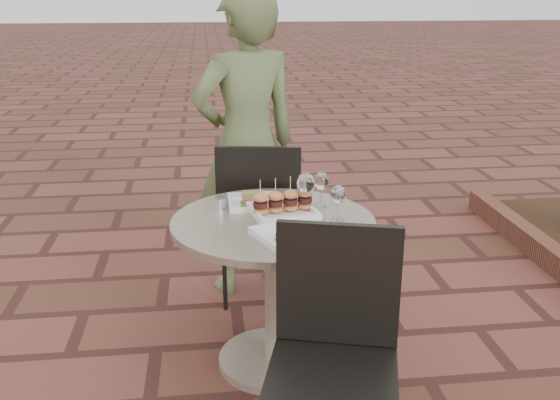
{
  "coord_description": "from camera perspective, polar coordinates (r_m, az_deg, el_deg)",
  "views": [
    {
      "loc": [
        -0.55,
        -2.73,
        1.7
      ],
      "look_at": [
        -0.24,
        -0.18,
        0.82
      ],
      "focal_mm": 40.0,
      "sensor_mm": 36.0,
      "label": 1
    }
  ],
  "objects": [
    {
      "name": "cafe_table",
      "position": [
        2.83,
        -0.61,
        -6.47
      ],
      "size": [
        0.9,
        0.9,
        0.73
      ],
      "color": "gray",
      "rests_on": "ground"
    },
    {
      "name": "steel_ramekin",
      "position": [
        2.88,
        -5.67,
        -0.26
      ],
      "size": [
        0.07,
        0.07,
        0.05
      ],
      "primitive_type": "cylinder",
      "rotation": [
        0.0,
        0.0,
        0.09
      ],
      "color": "silver",
      "rests_on": "cafe_table"
    },
    {
      "name": "ground",
      "position": [
        3.26,
        3.85,
        -12.52
      ],
      "size": [
        60.0,
        60.0,
        0.0
      ],
      "primitive_type": "plane",
      "color": "brown",
      "rests_on": "ground"
    },
    {
      "name": "wine_glass_far",
      "position": [
        2.88,
        3.79,
        1.66
      ],
      "size": [
        0.07,
        0.07,
        0.16
      ],
      "color": "white",
      "rests_on": "cafe_table"
    },
    {
      "name": "diner",
      "position": [
        3.49,
        -3.09,
        5.02
      ],
      "size": [
        0.73,
        0.6,
        1.72
      ],
      "primitive_type": "imported",
      "rotation": [
        0.0,
        0.0,
        3.49
      ],
      "color": "#515E33",
      "rests_on": "ground"
    },
    {
      "name": "wine_glass_right",
      "position": [
        2.71,
        5.33,
        0.39
      ],
      "size": [
        0.07,
        0.07,
        0.16
      ],
      "color": "white",
      "rests_on": "cafe_table"
    },
    {
      "name": "plate_sliders",
      "position": [
        2.78,
        0.27,
        -0.52
      ],
      "size": [
        0.32,
        0.32,
        0.17
      ],
      "rotation": [
        0.0,
        0.0,
        0.21
      ],
      "color": "white",
      "rests_on": "cafe_table"
    },
    {
      "name": "cutlery_set",
      "position": [
        2.63,
        5.15,
        -2.68
      ],
      "size": [
        0.14,
        0.23,
        0.0
      ],
      "primitive_type": null,
      "rotation": [
        0.0,
        0.0,
        0.21
      ],
      "color": "silver",
      "rests_on": "cafe_table"
    },
    {
      "name": "wine_glass_mid",
      "position": [
        2.77,
        2.37,
        1.42
      ],
      "size": [
        0.08,
        0.08,
        0.19
      ],
      "color": "white",
      "rests_on": "cafe_table"
    },
    {
      "name": "plate_tuna",
      "position": [
        2.54,
        0.61,
        -3.11
      ],
      "size": [
        0.31,
        0.31,
        0.03
      ],
      "rotation": [
        0.0,
        0.0,
        0.4
      ],
      "color": "white",
      "rests_on": "cafe_table"
    },
    {
      "name": "chair_near",
      "position": [
        2.22,
        5.02,
        -12.37
      ],
      "size": [
        0.54,
        0.54,
        0.93
      ],
      "rotation": [
        0.0,
        0.0,
        -0.27
      ],
      "color": "black",
      "rests_on": "ground"
    },
    {
      "name": "chair_far",
      "position": [
        3.38,
        -1.9,
        -0.95
      ],
      "size": [
        0.49,
        0.49,
        0.93
      ],
      "rotation": [
        0.0,
        0.0,
        3.02
      ],
      "color": "black",
      "rests_on": "ground"
    },
    {
      "name": "plate_salmon",
      "position": [
        2.92,
        -2.48,
        -0.12
      ],
      "size": [
        0.23,
        0.23,
        0.06
      ],
      "rotation": [
        0.0,
        0.0,
        0.0
      ],
      "color": "white",
      "rests_on": "cafe_table"
    }
  ]
}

